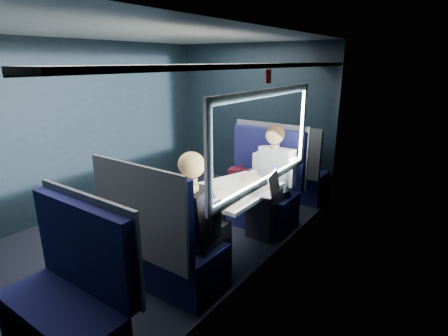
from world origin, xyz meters
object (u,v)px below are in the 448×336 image
Objects in this scene: laptop at (268,188)px; bottle_small at (273,176)px; cup at (275,178)px; seat_bay_near at (259,190)px; seat_row_back at (70,303)px; woman at (196,216)px; table at (234,196)px; seat_bay_far at (164,247)px; seat_row_front at (290,173)px; man at (271,175)px.

bottle_small is (-0.08, 0.27, 0.03)m from laptop.
seat_bay_near is at bearing 134.87° from cup.
woman reaches higher than seat_row_back.
seat_bay_far is (-0.18, -0.87, -0.25)m from table.
bottle_small reaches higher than cup.
laptop reaches higher than bottle_small.
seat_bay_near reaches higher than laptop.
woman is (0.25, -2.50, 0.32)m from seat_row_front.
seat_row_front is 1.57m from bottle_small.
table is 0.79× the size of seat_bay_near.
seat_row_front is 3.59m from seat_row_back.
man is (0.25, 1.57, 0.30)m from seat_bay_far.
seat_row_back is (-0.18, -1.80, -0.25)m from table.
cup is (0.42, 1.31, 0.37)m from seat_bay_far.
table is at bearing -77.65° from seat_bay_near.
cup is (-0.11, 0.35, -0.01)m from laptop.
seat_bay_near is 1.09× the size of seat_row_back.
seat_bay_near is at bearing 146.03° from man.
cup is at bearing 72.19° from seat_bay_far.
seat_row_front is at bearing 90.00° from seat_row_back.
seat_bay_far is 2.67m from seat_row_front.
seat_row_back is at bearing -105.76° from laptop.
man reaches higher than bottle_small.
bottle_small is at bearing -73.70° from cup.
cup is (0.42, 2.24, 0.38)m from seat_row_back.
seat_bay_far is 3.62× the size of laptop.
table is at bearing -95.52° from man.
seat_bay_near is 0.71m from cup.
seat_row_back is at bearing -89.81° from seat_bay_near.
man is at bearing 90.00° from woman.
bottle_small is at bearing 53.29° from table.
laptop is (0.53, 0.96, 0.39)m from seat_bay_far.
seat_row_back is (0.00, -3.59, 0.00)m from seat_row_front.
man reaches higher than seat_row_back.
seat_row_front is 5.39× the size of bottle_small.
laptop is at bearing -72.32° from bottle_small.
woman reaches higher than laptop.
seat_bay_far reaches higher than table.
man is (0.25, 2.50, 0.31)m from seat_row_back.
seat_bay_far is 0.43m from woman.
woman is 1.09m from bottle_small.
bottle_small is 2.19× the size of cup.
cup is at bearing -56.34° from man.
bottle_small is (0.20, 1.06, 0.11)m from woman.
seat_row_front is 1.17m from man.
table is at bearing 95.45° from woman.
seat_row_front is 0.88× the size of man.
woman is at bearing 33.82° from seat_bay_far.
woman reaches higher than bottle_small.
laptop is (0.53, 1.89, 0.39)m from seat_row_back.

